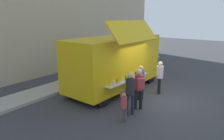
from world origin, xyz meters
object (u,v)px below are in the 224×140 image
(food_truck_main, at_px, (115,61))
(trash_bin, at_px, (123,63))
(customer_rear_waiting, at_px, (130,90))
(customer_extra_browsing, at_px, (160,74))
(customer_mid_with_backpack, at_px, (139,85))
(child_near_queue, at_px, (124,105))
(customer_front_ordering, at_px, (140,80))

(food_truck_main, xyz_separation_m, trash_bin, (4.27, 2.32, -1.12))
(customer_rear_waiting, bearing_deg, customer_extra_browsing, -37.71)
(trash_bin, xyz_separation_m, customer_extra_browsing, (-3.48, -4.59, 0.57))
(customer_mid_with_backpack, distance_m, child_near_queue, 1.37)
(customer_front_ordering, height_order, customer_rear_waiting, customer_rear_waiting)
(food_truck_main, relative_size, customer_extra_browsing, 3.46)
(trash_bin, relative_size, customer_rear_waiting, 0.51)
(customer_mid_with_backpack, height_order, child_near_queue, customer_mid_with_backpack)
(customer_mid_with_backpack, height_order, customer_rear_waiting, customer_mid_with_backpack)
(trash_bin, distance_m, customer_mid_with_backpack, 7.54)
(trash_bin, bearing_deg, child_near_queue, -146.08)
(food_truck_main, bearing_deg, customer_rear_waiting, -132.53)
(customer_front_ordering, xyz_separation_m, customer_extra_browsing, (1.34, -0.38, 0.02))
(customer_rear_waiting, height_order, customer_extra_browsing, customer_rear_waiting)
(customer_rear_waiting, xyz_separation_m, child_near_queue, (-0.65, -0.16, -0.36))
(trash_bin, xyz_separation_m, customer_front_ordering, (-4.83, -4.21, 0.55))
(customer_front_ordering, height_order, customer_extra_browsing, customer_extra_browsing)
(food_truck_main, distance_m, customer_extra_browsing, 2.46)
(food_truck_main, relative_size, child_near_queue, 5.08)
(food_truck_main, height_order, trash_bin, food_truck_main)
(food_truck_main, bearing_deg, customer_extra_browsing, -69.58)
(trash_bin, bearing_deg, customer_extra_browsing, -127.19)
(customer_rear_waiting, bearing_deg, child_near_queue, 154.70)
(trash_bin, height_order, child_near_queue, child_near_queue)
(child_near_queue, bearing_deg, food_truck_main, -0.29)
(food_truck_main, bearing_deg, customer_front_ordering, -105.19)
(food_truck_main, xyz_separation_m, customer_mid_with_backpack, (-1.58, -2.38, -0.47))
(food_truck_main, bearing_deg, customer_mid_with_backpack, -122.26)
(customer_front_ordering, height_order, customer_mid_with_backpack, customer_mid_with_backpack)
(customer_front_ordering, relative_size, child_near_queue, 1.44)
(customer_mid_with_backpack, relative_size, child_near_queue, 1.54)
(customer_mid_with_backpack, distance_m, customer_rear_waiting, 0.66)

